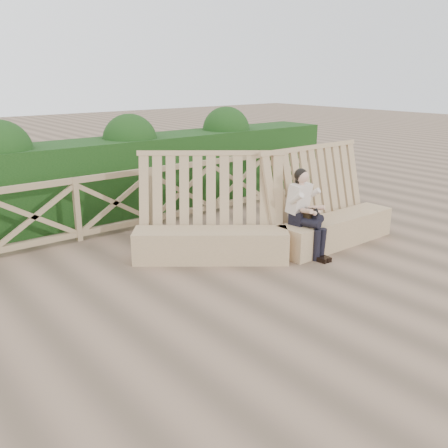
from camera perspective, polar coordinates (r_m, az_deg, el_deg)
ground at (r=6.46m, az=2.33°, el=-8.45°), size 60.00×60.00×0.00m
bench at (r=8.03m, az=5.79°, el=-0.24°), size 4.33×2.09×1.62m
woman at (r=7.82m, az=9.23°, el=1.75°), size 0.39×0.80×1.36m
guardrail at (r=9.05m, az=-12.32°, el=2.38°), size 10.10×0.09×1.10m
hedge at (r=10.08m, az=-15.49°, el=4.77°), size 12.00×1.20×1.50m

